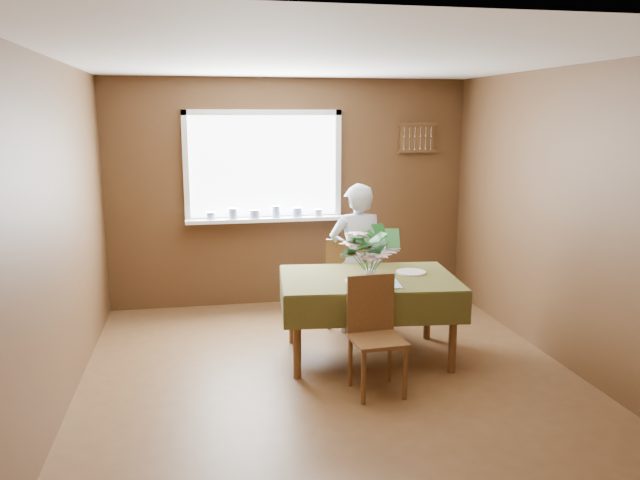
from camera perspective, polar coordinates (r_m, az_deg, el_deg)
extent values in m
plane|color=#50331B|center=(5.14, 1.21, -12.75)|extent=(4.50, 4.50, 0.00)
plane|color=white|center=(4.71, 1.34, 16.21)|extent=(4.50, 4.50, 0.00)
plane|color=brown|center=(6.96, -2.70, 4.31)|extent=(4.00, 0.00, 4.00)
plane|color=brown|center=(2.68, 11.67, -7.35)|extent=(4.00, 0.00, 4.00)
plane|color=brown|center=(4.77, -22.91, 0.18)|extent=(0.00, 4.50, 4.50)
plane|color=brown|center=(5.55, 21.89, 1.71)|extent=(0.00, 4.50, 4.50)
cube|color=white|center=(6.88, -5.19, 6.71)|extent=(1.60, 0.01, 1.10)
cube|color=white|center=(6.84, -5.27, 11.54)|extent=(1.72, 0.06, 0.06)
cube|color=white|center=(6.94, -5.09, 1.92)|extent=(1.72, 0.06, 0.06)
cube|color=white|center=(6.83, -12.16, 6.47)|extent=(0.06, 0.06, 1.22)
cube|color=white|center=(7.00, 1.64, 6.83)|extent=(0.06, 0.06, 1.22)
cube|color=white|center=(6.87, -5.03, 1.90)|extent=(1.72, 0.20, 0.04)
cylinder|color=white|center=(6.80, -9.95, 2.20)|extent=(0.09, 0.09, 0.08)
cylinder|color=white|center=(6.81, -7.97, 2.42)|extent=(0.11, 0.11, 0.12)
cylinder|color=white|center=(6.82, -6.00, 2.39)|extent=(0.12, 0.12, 0.09)
cylinder|color=white|center=(6.85, -4.05, 2.60)|extent=(0.10, 0.10, 0.13)
cylinder|color=white|center=(6.88, -2.11, 2.57)|extent=(0.11, 0.11, 0.10)
cylinder|color=white|center=(6.92, -0.18, 2.53)|extent=(0.09, 0.09, 0.08)
cube|color=brown|center=(7.25, 8.86, 9.23)|extent=(0.40, 0.03, 0.30)
cube|color=brown|center=(7.23, 8.93, 10.41)|extent=(0.44, 0.04, 0.03)
cube|color=brown|center=(7.24, 8.86, 8.03)|extent=(0.44, 0.04, 0.03)
cylinder|color=brown|center=(5.07, -2.11, -8.97)|extent=(0.07, 0.07, 0.68)
cylinder|color=brown|center=(5.29, 12.05, -8.34)|extent=(0.07, 0.07, 0.68)
cylinder|color=brown|center=(5.84, -2.54, -6.23)|extent=(0.07, 0.07, 0.68)
cylinder|color=brown|center=(6.03, 9.81, -5.82)|extent=(0.07, 0.07, 0.68)
cube|color=brown|center=(5.42, 4.44, -3.69)|extent=(1.53, 1.10, 0.04)
cube|color=#343113|center=(5.41, 4.45, -3.44)|extent=(1.59, 1.16, 0.01)
cube|color=#343113|center=(4.97, 5.40, -6.47)|extent=(1.49, 0.17, 0.27)
cube|color=#343113|center=(5.93, 3.61, -3.49)|extent=(1.49, 0.17, 0.27)
cube|color=#343113|center=(5.38, -3.48, -5.06)|extent=(0.12, 1.01, 0.27)
cube|color=#343113|center=(5.62, 11.98, -4.57)|extent=(0.12, 1.01, 0.27)
cube|color=#4EAADD|center=(5.18, 4.89, -4.00)|extent=(0.46, 0.36, 0.01)
cylinder|color=brown|center=(6.46, 4.54, -5.70)|extent=(0.04, 0.04, 0.42)
cylinder|color=brown|center=(6.54, 1.63, -5.47)|extent=(0.04, 0.04, 0.42)
cylinder|color=brown|center=(6.15, 3.89, -6.58)|extent=(0.04, 0.04, 0.42)
cylinder|color=brown|center=(6.22, 0.84, -6.33)|extent=(0.04, 0.04, 0.42)
cube|color=brown|center=(6.28, 2.74, -4.04)|extent=(0.53, 0.53, 0.03)
cube|color=brown|center=(6.04, 2.36, -2.21)|extent=(0.36, 0.21, 0.47)
cylinder|color=brown|center=(4.70, 3.99, -12.49)|extent=(0.04, 0.04, 0.41)
cylinder|color=brown|center=(4.80, 7.78, -12.02)|extent=(0.04, 0.04, 0.41)
cylinder|color=brown|center=(4.98, 2.79, -11.03)|extent=(0.04, 0.04, 0.41)
cylinder|color=brown|center=(5.08, 6.38, -10.63)|extent=(0.04, 0.04, 0.41)
cube|color=brown|center=(4.81, 5.29, -9.11)|extent=(0.40, 0.40, 0.03)
cube|color=brown|center=(4.89, 4.64, -5.76)|extent=(0.38, 0.05, 0.45)
imported|color=white|center=(6.07, 3.37, -1.70)|extent=(0.55, 0.37, 1.47)
cylinder|color=white|center=(5.15, 4.55, -3.41)|extent=(0.10, 0.10, 0.12)
cylinder|color=#33662D|center=(5.13, 4.57, -2.36)|extent=(0.06, 0.06, 0.09)
cylinder|color=white|center=(5.58, 8.32, -2.93)|extent=(0.33, 0.33, 0.01)
cube|color=silver|center=(5.20, 6.07, -3.89)|extent=(0.10, 0.22, 0.00)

